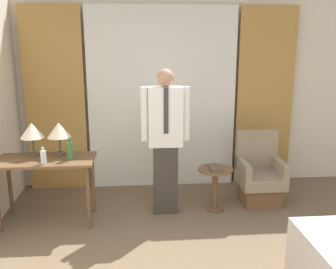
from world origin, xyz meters
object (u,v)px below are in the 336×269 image
Objects in this scene: person at (165,136)px; book at (216,168)px; table_lamp_left at (32,132)px; bottle_near_edge at (43,157)px; desk at (46,169)px; side_table at (215,182)px; bottle_by_lamp at (70,150)px; armchair at (259,177)px; table_lamp_right at (59,131)px.

person reaches higher than book.
table_lamp_left reaches higher than bottle_near_edge.
side_table is at bearing 4.48° from desk.
bottle_near_edge is at bearing -171.02° from book.
bottle_near_edge is 0.84× the size of book.
book is at bearing 5.82° from bottle_by_lamp.
armchair is at bearing 11.70° from bottle_near_edge.
bottle_by_lamp is 1.76m from book.
bottle_by_lamp reaches higher than bottle_near_edge.
book is (2.18, 0.01, -0.51)m from table_lamp_left.
person is (1.40, 0.14, 0.33)m from desk.
table_lamp_right is at bearing -179.36° from person.
bottle_near_edge is 2.74m from armchair.
table_lamp_left reaches higher than bottle_by_lamp.
armchair is (2.51, 0.24, -0.73)m from table_lamp_right.
side_table is (1.73, 0.20, -0.51)m from bottle_by_lamp.
desk reaches higher than side_table.
desk is at bearing -140.78° from table_lamp_right.
bottle_near_edge is 0.30m from bottle_by_lamp.
bottle_by_lamp is 1.12m from person.
bottle_by_lamp reaches higher than book.
table_lamp_left reaches higher than book.
side_table is (1.87, 0.03, -0.70)m from table_lamp_right.
armchair is (1.27, 0.23, -0.64)m from person.
table_lamp_right is 0.22× the size of person.
book is (-0.00, -0.02, 0.19)m from side_table.
book is at bearing -94.63° from side_table.
bottle_near_edge is (0.19, -0.31, -0.22)m from table_lamp_left.
table_lamp_right is (0.15, 0.13, 0.42)m from desk.
person reaches higher than table_lamp_left.
person reaches higher than bottle_near_edge.
person is 1.44m from armchair.
bottle_by_lamp is at bearing -173.37° from side_table.
table_lamp_left is 0.72× the size of side_table.
bottle_by_lamp is 1.81m from side_table.
book is at bearing 0.23° from table_lamp_left.
desk is 0.27m from bottle_near_edge.
armchair reaches higher than desk.
table_lamp_right is at bearing -179.74° from book.
table_lamp_right is 1.54× the size of bottle_by_lamp.
bottle_near_edge is at bearing -111.70° from table_lamp_right.
person reaches higher than side_table.
table_lamp_left reaches higher than armchair.
table_lamp_left is (-0.15, 0.13, 0.42)m from desk.
table_lamp_left is at bearing -175.15° from armchair.
bottle_by_lamp is at bearing -20.26° from table_lamp_left.
person is (1.25, 0.01, -0.09)m from table_lamp_right.
table_lamp_right is 1.75× the size of book.
armchair is at bearing 19.80° from book.
table_lamp_right is at bearing 131.12° from bottle_by_lamp.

